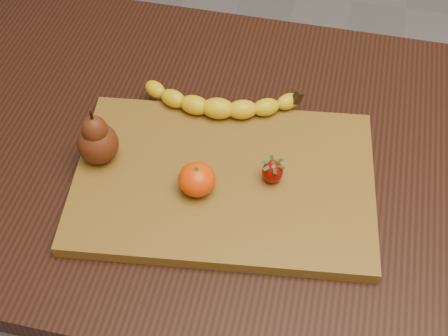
% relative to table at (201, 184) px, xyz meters
% --- Properties ---
extents(table, '(1.00, 0.70, 0.76)m').
position_rel_table_xyz_m(table, '(0.00, 0.00, 0.00)').
color(table, black).
rests_on(table, ground).
extents(cutting_board, '(0.48, 0.35, 0.02)m').
position_rel_table_xyz_m(cutting_board, '(0.06, -0.07, 0.11)').
color(cutting_board, brown).
rests_on(cutting_board, table).
extents(banana, '(0.23, 0.08, 0.03)m').
position_rel_table_xyz_m(banana, '(0.02, 0.05, 0.14)').
color(banana, '#DFB90A').
rests_on(banana, cutting_board).
extents(pear, '(0.07, 0.07, 0.10)m').
position_rel_table_xyz_m(pear, '(-0.14, -0.07, 0.17)').
color(pear, '#4F1F0C').
rests_on(pear, cutting_board).
extents(mandarin, '(0.06, 0.06, 0.05)m').
position_rel_table_xyz_m(mandarin, '(0.02, -0.10, 0.14)').
color(mandarin, '#D93802').
rests_on(mandarin, cutting_board).
extents(strawberry, '(0.04, 0.04, 0.04)m').
position_rel_table_xyz_m(strawberry, '(0.13, -0.06, 0.14)').
color(strawberry, '#820503').
rests_on(strawberry, cutting_board).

